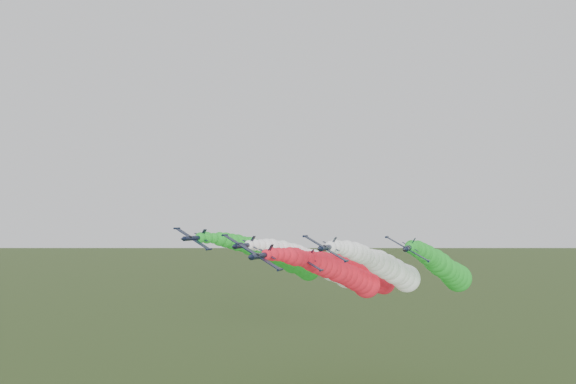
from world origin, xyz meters
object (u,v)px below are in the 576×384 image
Objects in this scene: jet_inner_left at (324,265)px; jet_outer_left at (282,258)px; jet_lead at (343,274)px; jet_inner_right at (388,268)px; jet_trail at (365,274)px; jet_outer_right at (445,268)px.

jet_outer_left is at bearing 168.15° from jet_inner_left.
jet_inner_right reaches higher than jet_lead.
jet_outer_left reaches higher than jet_inner_left.
jet_inner_right is 17.80m from jet_trail.
jet_lead is 12.52m from jet_inner_right.
jet_lead is at bearing -146.07° from jet_outer_right.
jet_inner_right reaches higher than jet_outer_right.
jet_trail is (-22.13, 6.88, -2.73)m from jet_outer_right.
jet_inner_right is 31.68m from jet_outer_left.
jet_lead is 1.00× the size of jet_outer_right.
jet_lead is 28.28m from jet_outer_right.
jet_inner_left is (-7.72, 11.96, 0.94)m from jet_lead.
jet_inner_right is (10.02, 7.44, 1.05)m from jet_lead.
jet_outer_left is at bearing -178.60° from jet_outer_right.
jet_trail is at bearing 19.80° from jet_outer_left.
jet_trail is (-8.70, 15.22, -3.08)m from jet_inner_right.
jet_trail is at bearing 119.74° from jet_inner_right.
jet_outer_right is at bearing 33.93° from jet_lead.
jet_inner_left is at bearing -173.02° from jet_outer_right.
jet_inner_right is 1.00× the size of jet_outer_right.
jet_inner_left is at bearing 165.70° from jet_inner_right.
jet_outer_left is (-20.78, 14.70, 2.45)m from jet_lead.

